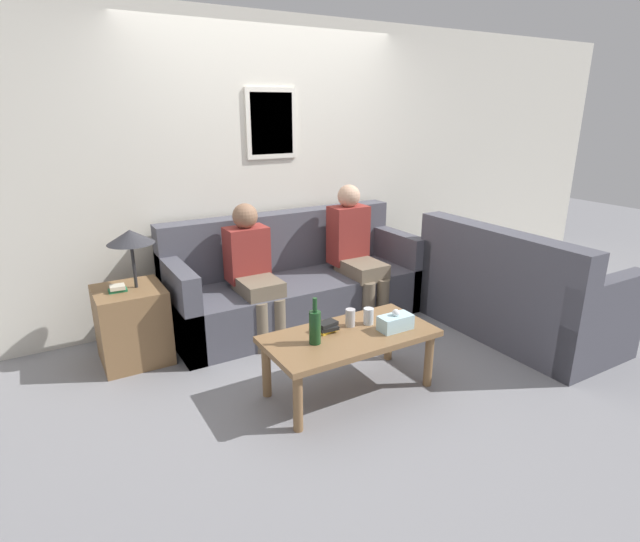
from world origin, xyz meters
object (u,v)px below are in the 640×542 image
Objects in this scene: couch_side at (514,298)px; person_left at (253,267)px; wine_bottle at (315,326)px; person_right at (355,248)px; coffee_table at (350,341)px; couch_main at (295,285)px; drinking_glass at (369,316)px.

couch_side is 2.19m from person_left.
person_right is (1.06, 1.11, 0.09)m from wine_bottle.
wine_bottle reaches higher than coffee_table.
couch_main and couch_side have the same top height.
couch_main is 1.42× the size of couch_side.
couch_side reaches higher than wine_bottle.
person_right reaches higher than coffee_table.
drinking_glass reaches higher than coffee_table.
person_left is at bearing 178.86° from person_right.
couch_main reaches higher than drinking_glass.
drinking_glass is at bearing 18.29° from coffee_table.
person_right reaches higher than wine_bottle.
wine_bottle is at bearing 91.70° from couch_side.
couch_main is 0.64m from person_right.
couch_side is at bearing -29.67° from person_left.
couch_main is at bearing 87.04° from drinking_glass.
couch_side is 1.97m from wine_bottle.
person_left is at bearing 86.57° from wine_bottle.
couch_main is 1.22m from drinking_glass.
couch_side is 13.99× the size of drinking_glass.
couch_side reaches higher than drinking_glass.
person_left reaches higher than couch_main.
couch_main is 2.03× the size of person_left.
drinking_glass is (-0.06, -1.21, 0.16)m from couch_main.
coffee_table is at bearing 91.78° from couch_side.
drinking_glass is 0.10× the size of person_right.
wine_bottle is at bearing -112.29° from couch_main.
couch_side is (1.43, -1.22, 0.00)m from couch_main.
coffee_table is 10.00× the size of drinking_glass.
drinking_glass is (-1.49, 0.01, 0.16)m from couch_side.
wine_bottle is 0.26× the size of person_right.
couch_main reaches higher than coffee_table.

